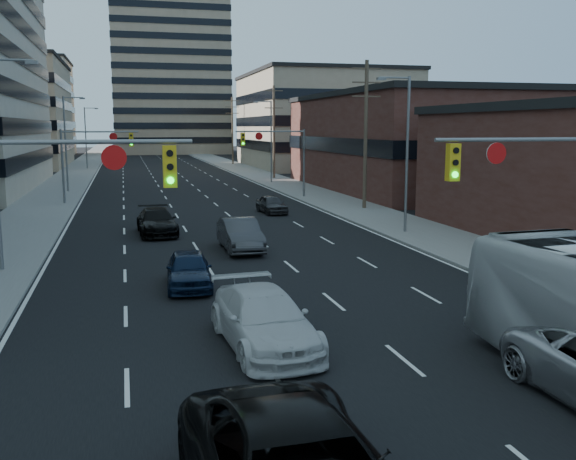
{
  "coord_description": "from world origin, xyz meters",
  "views": [
    {
      "loc": [
        -5.26,
        -9.08,
        6.17
      ],
      "look_at": [
        0.85,
        14.84,
        2.2
      ],
      "focal_mm": 40.0,
      "sensor_mm": 36.0,
      "label": 1
    }
  ],
  "objects": [
    {
      "name": "white_van",
      "position": [
        -1.6,
        8.01,
        0.8
      ],
      "size": [
        2.62,
        5.68,
        1.61
      ],
      "primitive_type": "imported",
      "rotation": [
        0.0,
        0.0,
        0.07
      ],
      "color": "silver",
      "rests_on": "ground"
    },
    {
      "name": "streetlight_right_far",
      "position": [
        10.34,
        60.0,
        5.05
      ],
      "size": [
        2.03,
        0.22,
        9.0
      ],
      "color": "slate",
      "rests_on": "ground"
    },
    {
      "name": "sedan_black_far",
      "position": [
        -3.54,
        28.37,
        0.76
      ],
      "size": [
        2.32,
        5.29,
        1.51
      ],
      "primitive_type": "imported",
      "rotation": [
        0.0,
        0.0,
        0.04
      ],
      "color": "black",
      "rests_on": "ground"
    },
    {
      "name": "utility_pole_block",
      "position": [
        12.2,
        36.0,
        5.78
      ],
      "size": [
        2.2,
        0.28,
        11.0
      ],
      "color": "#4C3D2D",
      "rests_on": "ground"
    },
    {
      "name": "streetlight_left_mid",
      "position": [
        -10.34,
        55.0,
        5.05
      ],
      "size": [
        2.03,
        0.22,
        9.0
      ],
      "color": "slate",
      "rests_on": "ground"
    },
    {
      "name": "sedan_blue",
      "position": [
        -2.98,
        15.4,
        0.72
      ],
      "size": [
        1.97,
        4.31,
        1.43
      ],
      "primitive_type": "imported",
      "rotation": [
        0.0,
        0.0,
        -0.07
      ],
      "color": "black",
      "rests_on": "ground"
    },
    {
      "name": "utility_pole_distant",
      "position": [
        12.2,
        96.0,
        5.78
      ],
      "size": [
        2.2,
        0.28,
        11.0
      ],
      "color": "#4C3D2D",
      "rests_on": "ground"
    },
    {
      "name": "streetlight_right_near",
      "position": [
        10.34,
        25.0,
        5.05
      ],
      "size": [
        2.03,
        0.22,
        9.0
      ],
      "color": "slate",
      "rests_on": "ground"
    },
    {
      "name": "sidewalk_left",
      "position": [
        -11.5,
        130.0,
        0.07
      ],
      "size": [
        5.0,
        300.0,
        0.15
      ],
      "primitive_type": "cube",
      "color": "slate",
      "rests_on": "ground"
    },
    {
      "name": "signal_far_right",
      "position": [
        7.68,
        45.0,
        4.3
      ],
      "size": [
        6.09,
        0.33,
        6.0
      ],
      "color": "slate",
      "rests_on": "ground"
    },
    {
      "name": "streetlight_left_far",
      "position": [
        -10.34,
        90.0,
        5.05
      ],
      "size": [
        2.03,
        0.22,
        9.0
      ],
      "color": "slate",
      "rests_on": "ground"
    },
    {
      "name": "bg_block_right",
      "position": [
        32.0,
        130.0,
        6.0
      ],
      "size": [
        22.0,
        22.0,
        12.0
      ],
      "primitive_type": "cube",
      "color": "gray",
      "rests_on": "ground"
    },
    {
      "name": "office_right_far",
      "position": [
        25.0,
        88.0,
        7.0
      ],
      "size": [
        22.0,
        28.0,
        14.0
      ],
      "primitive_type": "cube",
      "color": "gray",
      "rests_on": "ground"
    },
    {
      "name": "apartment_tower",
      "position": [
        6.0,
        150.0,
        29.0
      ],
      "size": [
        26.0,
        26.0,
        58.0
      ],
      "primitive_type": "cube",
      "color": "gray",
      "rests_on": "ground"
    },
    {
      "name": "sidewalk_right",
      "position": [
        11.5,
        130.0,
        0.07
      ],
      "size": [
        5.0,
        300.0,
        0.15
      ],
      "primitive_type": "cube",
      "color": "slate",
      "rests_on": "ground"
    },
    {
      "name": "storefront_right_mid",
      "position": [
        24.0,
        50.0,
        4.5
      ],
      "size": [
        20.0,
        30.0,
        9.0
      ],
      "primitive_type": "cube",
      "color": "#472119",
      "rests_on": "ground"
    },
    {
      "name": "utility_pole_midblock",
      "position": [
        12.2,
        66.0,
        5.78
      ],
      "size": [
        2.2,
        0.28,
        11.0
      ],
      "color": "#4C3D2D",
      "rests_on": "ground"
    },
    {
      "name": "signal_near_right",
      "position": [
        7.45,
        8.0,
        4.33
      ],
      "size": [
        6.59,
        0.33,
        6.0
      ],
      "color": "slate",
      "rests_on": "ground"
    },
    {
      "name": "sedan_grey_center",
      "position": [
        0.29,
        22.36,
        0.8
      ],
      "size": [
        1.75,
        4.89,
        1.61
      ],
      "primitive_type": "imported",
      "rotation": [
        0.0,
        0.0,
        0.01
      ],
      "color": "#38383B",
      "rests_on": "ground"
    },
    {
      "name": "signal_near_left",
      "position": [
        -7.45,
        8.0,
        4.33
      ],
      "size": [
        6.59,
        0.33,
        6.0
      ],
      "color": "slate",
      "rests_on": "ground"
    },
    {
      "name": "road_surface",
      "position": [
        0.0,
        130.0,
        0.01
      ],
      "size": [
        18.0,
        300.0,
        0.02
      ],
      "primitive_type": "cube",
      "color": "black",
      "rests_on": "ground"
    },
    {
      "name": "sedan_grey_right",
      "position": [
        4.98,
        35.8,
        0.66
      ],
      "size": [
        1.88,
        3.98,
        1.32
      ],
      "primitive_type": "imported",
      "rotation": [
        0.0,
        0.0,
        0.09
      ],
      "color": "#2F2F31",
      "rests_on": "ground"
    },
    {
      "name": "bg_block_left",
      "position": [
        -28.0,
        140.0,
        10.0
      ],
      "size": [
        24.0,
        24.0,
        20.0
      ],
      "primitive_type": "cube",
      "color": "#ADA089",
      "rests_on": "ground"
    },
    {
      "name": "signal_far_left",
      "position": [
        -7.68,
        45.0,
        4.3
      ],
      "size": [
        6.09,
        0.33,
        6.0
      ],
      "color": "slate",
      "rests_on": "ground"
    }
  ]
}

